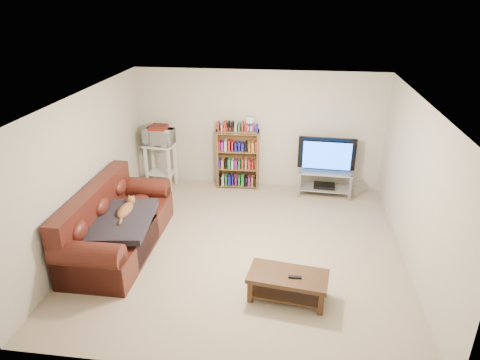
% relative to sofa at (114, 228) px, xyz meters
% --- Properties ---
extents(floor, '(5.00, 5.00, 0.00)m').
position_rel_sofa_xyz_m(floor, '(2.02, 0.26, -0.35)').
color(floor, tan).
rests_on(floor, ground).
extents(ceiling, '(5.00, 5.00, 0.00)m').
position_rel_sofa_xyz_m(ceiling, '(2.02, 0.26, 2.05)').
color(ceiling, white).
rests_on(ceiling, ground).
extents(wall_back, '(5.00, 0.00, 5.00)m').
position_rel_sofa_xyz_m(wall_back, '(2.02, 2.76, 0.85)').
color(wall_back, beige).
rests_on(wall_back, ground).
extents(wall_front, '(5.00, 0.00, 5.00)m').
position_rel_sofa_xyz_m(wall_front, '(2.02, -2.24, 0.85)').
color(wall_front, beige).
rests_on(wall_front, ground).
extents(wall_left, '(0.00, 5.00, 5.00)m').
position_rel_sofa_xyz_m(wall_left, '(-0.48, 0.26, 0.85)').
color(wall_left, beige).
rests_on(wall_left, ground).
extents(wall_right, '(0.00, 5.00, 5.00)m').
position_rel_sofa_xyz_m(wall_right, '(4.52, 0.26, 0.85)').
color(wall_right, beige).
rests_on(wall_right, ground).
extents(sofa, '(1.04, 2.39, 1.02)m').
position_rel_sofa_xyz_m(sofa, '(0.00, 0.00, 0.00)').
color(sofa, '#451812').
rests_on(sofa, floor).
extents(blanket, '(1.02, 1.27, 0.20)m').
position_rel_sofa_xyz_m(blanket, '(0.19, -0.16, 0.24)').
color(blanket, black).
rests_on(blanket, sofa).
extents(cat, '(0.26, 0.65, 0.20)m').
position_rel_sofa_xyz_m(cat, '(0.19, 0.05, 0.30)').
color(cat, brown).
rests_on(cat, sofa).
extents(coffee_table, '(1.10, 0.65, 0.38)m').
position_rel_sofa_xyz_m(coffee_table, '(2.76, -0.90, -0.09)').
color(coffee_table, '#3B2514').
rests_on(coffee_table, floor).
extents(remote, '(0.17, 0.05, 0.02)m').
position_rel_sofa_xyz_m(remote, '(2.85, -0.96, 0.04)').
color(remote, black).
rests_on(remote, coffee_table).
extents(tv_stand, '(1.07, 0.52, 0.52)m').
position_rel_sofa_xyz_m(tv_stand, '(3.40, 2.41, 0.00)').
color(tv_stand, '#999EA3').
rests_on(tv_stand, floor).
extents(television, '(1.13, 0.20, 0.65)m').
position_rel_sofa_xyz_m(television, '(3.40, 2.41, 0.50)').
color(television, black).
rests_on(television, tv_stand).
extents(dvd_player, '(0.43, 0.31, 0.06)m').
position_rel_sofa_xyz_m(dvd_player, '(3.40, 2.41, -0.16)').
color(dvd_player, black).
rests_on(dvd_player, tv_stand).
extents(bookshelf, '(0.87, 0.30, 1.24)m').
position_rel_sofa_xyz_m(bookshelf, '(1.63, 2.56, 0.29)').
color(bookshelf, brown).
rests_on(bookshelf, floor).
extents(shelf_clutter, '(0.63, 0.21, 0.28)m').
position_rel_sofa_xyz_m(shelf_clutter, '(1.72, 2.58, 0.99)').
color(shelf_clutter, silver).
rests_on(shelf_clutter, bookshelf).
extents(microwave_stand, '(0.62, 0.48, 0.93)m').
position_rel_sofa_xyz_m(microwave_stand, '(0.04, 2.39, 0.24)').
color(microwave_stand, silver).
rests_on(microwave_stand, floor).
extents(microwave, '(0.61, 0.44, 0.32)m').
position_rel_sofa_xyz_m(microwave, '(0.04, 2.39, 0.73)').
color(microwave, silver).
rests_on(microwave, microwave_stand).
extents(game_boxes, '(0.36, 0.33, 0.05)m').
position_rel_sofa_xyz_m(game_boxes, '(0.04, 2.39, 0.92)').
color(game_boxes, maroon).
rests_on(game_boxes, microwave).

